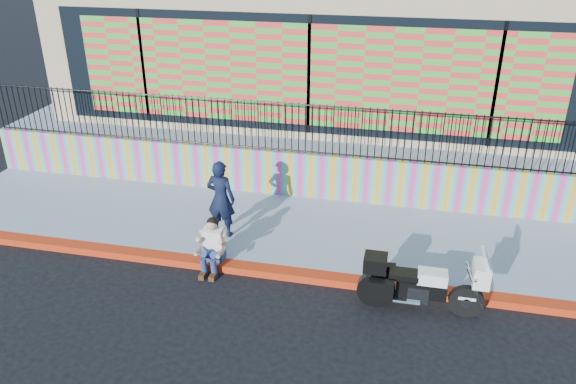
# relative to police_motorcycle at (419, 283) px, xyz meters

# --- Properties ---
(ground) EXTENTS (90.00, 90.00, 0.00)m
(ground) POSITION_rel_police_motorcycle_xyz_m (-2.82, 0.47, -0.55)
(ground) COLOR black
(ground) RESTS_ON ground
(red_curb) EXTENTS (16.00, 0.30, 0.15)m
(red_curb) POSITION_rel_police_motorcycle_xyz_m (-2.82, 0.47, -0.48)
(red_curb) COLOR red
(red_curb) RESTS_ON ground
(sidewalk) EXTENTS (16.00, 3.00, 0.15)m
(sidewalk) POSITION_rel_police_motorcycle_xyz_m (-2.82, 2.12, -0.48)
(sidewalk) COLOR #97A1B6
(sidewalk) RESTS_ON ground
(mural_wall) EXTENTS (16.00, 0.20, 1.10)m
(mural_wall) POSITION_rel_police_motorcycle_xyz_m (-2.82, 3.72, 0.15)
(mural_wall) COLOR #D73887
(mural_wall) RESTS_ON sidewalk
(metal_fence) EXTENTS (15.80, 0.04, 1.20)m
(metal_fence) POSITION_rel_police_motorcycle_xyz_m (-2.82, 3.72, 1.30)
(metal_fence) COLOR black
(metal_fence) RESTS_ON mural_wall
(elevated_platform) EXTENTS (16.00, 10.00, 1.25)m
(elevated_platform) POSITION_rel_police_motorcycle_xyz_m (-2.82, 8.82, 0.07)
(elevated_platform) COLOR #97A1B6
(elevated_platform) RESTS_ON ground
(storefront_building) EXTENTS (14.00, 8.06, 4.00)m
(storefront_building) POSITION_rel_police_motorcycle_xyz_m (-2.82, 8.60, 2.70)
(storefront_building) COLOR #CCB388
(storefront_building) RESTS_ON elevated_platform
(police_motorcycle) EXTENTS (2.12, 0.70, 1.32)m
(police_motorcycle) POSITION_rel_police_motorcycle_xyz_m (0.00, 0.00, 0.00)
(police_motorcycle) COLOR black
(police_motorcycle) RESTS_ON ground
(police_officer) EXTENTS (0.64, 0.45, 1.67)m
(police_officer) POSITION_rel_police_motorcycle_xyz_m (-4.05, 1.52, 0.43)
(police_officer) COLOR black
(police_officer) RESTS_ON sidewalk
(seated_man) EXTENTS (0.54, 0.71, 1.06)m
(seated_man) POSITION_rel_police_motorcycle_xyz_m (-3.88, 0.38, -0.10)
(seated_man) COLOR navy
(seated_man) RESTS_ON ground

